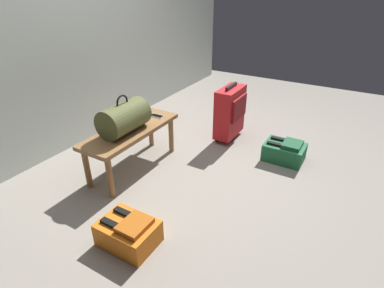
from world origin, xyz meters
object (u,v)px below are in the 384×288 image
Objects in this scene: suitcase_upright_red at (230,112)px; duffel_bag_olive at (124,118)px; cell_phone at (157,116)px; backpack_orange at (129,232)px; backpack_green at (284,151)px; bench at (132,135)px.

duffel_bag_olive is at bearing 154.53° from suitcase_upright_red.
duffel_bag_olive is 3.06× the size of cell_phone.
suitcase_upright_red reaches higher than cell_phone.
suitcase_upright_red is at bearing 2.27° from backpack_orange.
cell_phone is at bearing 144.49° from suitcase_upright_red.
backpack_green is at bearing -103.17° from suitcase_upright_red.
duffel_bag_olive is 1.16× the size of backpack_orange.
bench is at bearing 174.00° from cell_phone.
suitcase_upright_red is 1.64× the size of backpack_green.
duffel_bag_olive reaches higher than bench.
bench reaches higher than backpack_green.
cell_phone is (0.34, -0.04, 0.07)m from bench.
cell_phone is at bearing -6.00° from bench.
bench is at bearing 125.95° from backpack_green.
bench is 0.35m from cell_phone.
cell_phone is 0.38× the size of backpack_orange.
bench is 1.00m from backpack_orange.
suitcase_upright_red is 0.73m from backpack_green.
duffel_bag_olive is 1.23m from suitcase_upright_red.
suitcase_upright_red is (0.68, -0.48, -0.09)m from cell_phone.
bench is 2.63× the size of backpack_orange.
backpack_orange is (-1.10, -0.55, -0.32)m from cell_phone.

